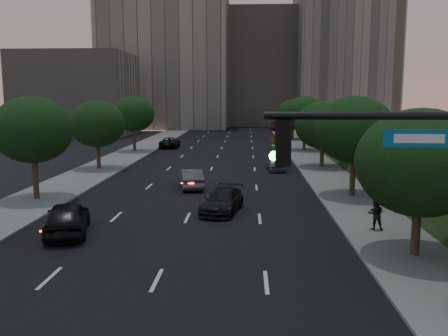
# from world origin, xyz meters

# --- Properties ---
(road_surface) EXTENTS (16.00, 140.00, 0.02)m
(road_surface) POSITION_xyz_m (0.00, 30.00, 0.01)
(road_surface) COLOR black
(road_surface) RESTS_ON ground
(sidewalk_right) EXTENTS (4.50, 140.00, 0.15)m
(sidewalk_right) POSITION_xyz_m (10.25, 30.00, 0.07)
(sidewalk_right) COLOR slate
(sidewalk_right) RESTS_ON ground
(sidewalk_left) EXTENTS (4.50, 140.00, 0.15)m
(sidewalk_left) POSITION_xyz_m (-10.25, 30.00, 0.07)
(sidewalk_left) COLOR slate
(sidewalk_left) RESTS_ON ground
(parapet_wall) EXTENTS (0.35, 90.00, 0.70)m
(parapet_wall) POSITION_xyz_m (13.50, 28.00, 4.35)
(parapet_wall) COLOR slate
(parapet_wall) RESTS_ON embankment
(office_block_left) EXTENTS (26.00, 20.00, 32.00)m
(office_block_left) POSITION_xyz_m (-14.00, 92.00, 16.00)
(office_block_left) COLOR gray
(office_block_left) RESTS_ON ground
(office_block_mid) EXTENTS (22.00, 18.00, 26.00)m
(office_block_mid) POSITION_xyz_m (6.00, 102.00, 13.00)
(office_block_mid) COLOR gray
(office_block_mid) RESTS_ON ground
(office_block_right) EXTENTS (20.00, 22.00, 36.00)m
(office_block_right) POSITION_xyz_m (24.00, 96.00, 18.00)
(office_block_right) COLOR gray
(office_block_right) RESTS_ON ground
(office_block_filler) EXTENTS (18.00, 16.00, 14.00)m
(office_block_filler) POSITION_xyz_m (-26.00, 70.00, 7.00)
(office_block_filler) COLOR gray
(office_block_filler) RESTS_ON ground
(tree_right_a) EXTENTS (5.20, 5.20, 6.24)m
(tree_right_a) POSITION_xyz_m (10.30, 8.00, 4.02)
(tree_right_a) COLOR #38281C
(tree_right_a) RESTS_ON ground
(tree_right_b) EXTENTS (5.20, 5.20, 6.74)m
(tree_right_b) POSITION_xyz_m (10.30, 20.00, 4.52)
(tree_right_b) COLOR #38281C
(tree_right_b) RESTS_ON ground
(tree_right_c) EXTENTS (5.20, 5.20, 6.24)m
(tree_right_c) POSITION_xyz_m (10.30, 33.00, 4.02)
(tree_right_c) COLOR #38281C
(tree_right_c) RESTS_ON ground
(tree_right_d) EXTENTS (5.20, 5.20, 6.74)m
(tree_right_d) POSITION_xyz_m (10.30, 47.00, 4.52)
(tree_right_d) COLOR #38281C
(tree_right_d) RESTS_ON ground
(tree_right_e) EXTENTS (5.20, 5.20, 6.24)m
(tree_right_e) POSITION_xyz_m (10.30, 62.00, 4.02)
(tree_right_e) COLOR #38281C
(tree_right_e) RESTS_ON ground
(tree_left_b) EXTENTS (5.00, 5.00, 6.71)m
(tree_left_b) POSITION_xyz_m (-10.30, 18.00, 4.58)
(tree_left_b) COLOR #38281C
(tree_left_b) RESTS_ON ground
(tree_left_c) EXTENTS (5.00, 5.00, 6.34)m
(tree_left_c) POSITION_xyz_m (-10.30, 31.00, 4.21)
(tree_left_c) COLOR #38281C
(tree_left_c) RESTS_ON ground
(tree_left_d) EXTENTS (5.00, 5.00, 6.71)m
(tree_left_d) POSITION_xyz_m (-10.30, 45.00, 4.58)
(tree_left_d) COLOR #38281C
(tree_left_d) RESTS_ON ground
(sedan_near_left) EXTENTS (3.10, 5.15, 1.64)m
(sedan_near_left) POSITION_xyz_m (-5.47, 10.67, 0.82)
(sedan_near_left) COLOR black
(sedan_near_left) RESTS_ON ground
(sedan_mid_left) EXTENTS (2.39, 4.57, 1.43)m
(sedan_mid_left) POSITION_xyz_m (-0.81, 22.66, 0.72)
(sedan_mid_left) COLOR #4E5055
(sedan_mid_left) RESTS_ON ground
(sedan_far_left) EXTENTS (2.42, 5.06, 1.39)m
(sedan_far_left) POSITION_xyz_m (-6.79, 49.89, 0.70)
(sedan_far_left) COLOR black
(sedan_far_left) RESTS_ON ground
(sedan_near_right) EXTENTS (2.72, 4.89, 1.34)m
(sedan_near_right) POSITION_xyz_m (1.86, 15.49, 0.67)
(sedan_near_right) COLOR black
(sedan_near_right) RESTS_ON ground
(sedan_far_right) EXTENTS (1.83, 3.96, 1.31)m
(sedan_far_right) POSITION_xyz_m (5.90, 31.32, 0.66)
(sedan_far_right) COLOR slate
(sedan_far_right) RESTS_ON ground
(pedestrian_b) EXTENTS (0.84, 0.70, 1.57)m
(pedestrian_b) POSITION_xyz_m (9.65, 11.69, 0.93)
(pedestrian_b) COLOR black
(pedestrian_b) RESTS_ON sidewalk_right
(pedestrian_c) EXTENTS (1.21, 0.93, 1.92)m
(pedestrian_c) POSITION_xyz_m (10.69, 15.52, 1.11)
(pedestrian_c) COLOR black
(pedestrian_c) RESTS_ON sidewalk_right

